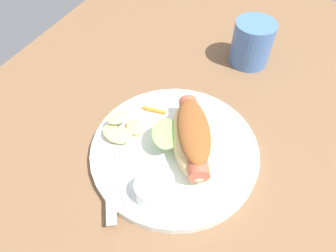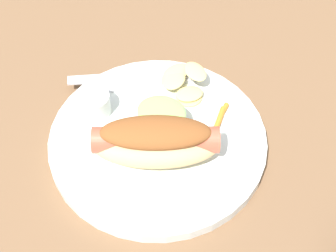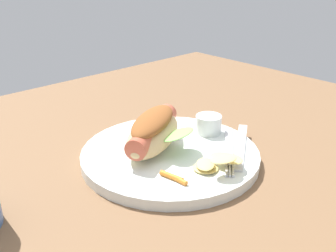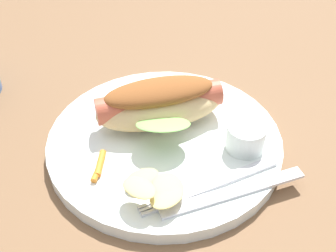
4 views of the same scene
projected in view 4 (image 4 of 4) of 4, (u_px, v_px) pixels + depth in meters
The scene contains 8 objects.
ground_plane at pixel (143, 134), 53.62cm from camera, with size 120.00×90.00×1.80cm, color brown.
plate at pixel (165, 141), 50.05cm from camera, with size 27.10×27.10×1.60cm, color white.
hot_dog at pixel (159, 105), 49.46cm from camera, with size 16.33×13.05×5.60cm.
sauce_ramekin at pixel (246, 137), 47.17cm from camera, with size 4.31×4.31×3.02cm, color white.
fork at pixel (213, 184), 43.74cm from camera, with size 12.92×11.01×0.40cm.
knife at pixel (233, 192), 42.94cm from camera, with size 15.81×1.40×0.36cm, color silver.
chips_pile at pixel (152, 186), 42.20cm from camera, with size 7.39×6.80×2.81cm.
carrot_garnish at pixel (99, 167), 45.38cm from camera, with size 1.35×4.36×0.74cm.
Camera 4 is at (-12.60, 38.10, 34.81)cm, focal length 45.72 mm.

